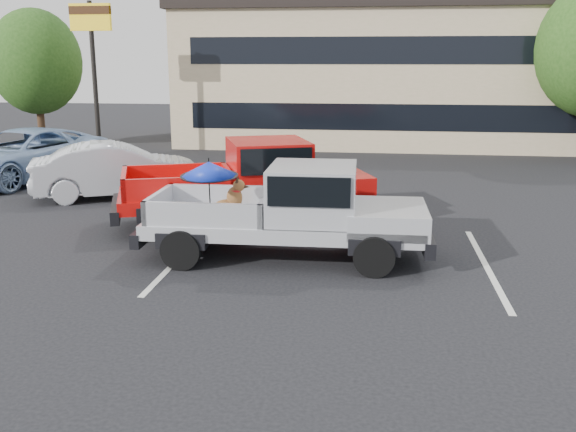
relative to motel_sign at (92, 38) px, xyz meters
name	(u,v)px	position (x,y,z in m)	size (l,w,h in m)	color
ground	(322,295)	(10.00, -14.00, -4.65)	(90.00, 90.00, 0.00)	black
stripe_left	(184,253)	(7.00, -12.00, -4.65)	(0.12, 5.00, 0.01)	silver
stripe_right	(486,266)	(13.00, -12.00, -4.65)	(0.12, 5.00, 0.01)	silver
motel_building	(402,73)	(12.00, 6.99, -1.45)	(20.40, 8.40, 6.30)	tan
motel_sign	(92,38)	(0.00, 0.00, 0.00)	(1.60, 0.22, 6.00)	black
tree_left	(36,62)	(-4.00, 3.00, -0.92)	(3.96, 3.96, 6.02)	#332114
tree_back	(481,47)	(16.00, 10.00, -0.24)	(4.68, 4.68, 7.11)	#332114
silver_pickup	(300,207)	(9.39, -12.01, -3.60)	(5.72, 2.19, 2.06)	black
red_pickup	(261,179)	(8.15, -9.36, -3.55)	(6.46, 4.07, 2.01)	black
silver_sedan	(118,170)	(3.55, -6.86, -3.87)	(1.65, 4.73, 1.56)	silver
blue_suv	(23,155)	(-0.46, -4.85, -3.82)	(2.77, 6.00, 1.67)	#84A0C4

